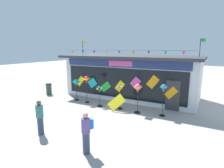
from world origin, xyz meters
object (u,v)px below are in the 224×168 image
object	(u,v)px
wind_spinner_left	(86,81)
person_near_camera	(86,132)
wind_spinner_center_left	(100,95)
trash_bin	(49,89)
wind_spinner_far_right	(163,92)
kite_shop_building	(131,76)
wind_spinner_center_right	(120,96)
display_kite_on_ground	(116,102)
person_mid_plaza	(40,117)
wind_spinner_right	(138,90)
wind_spinner_far_left	(76,84)

from	to	relation	value
wind_spinner_left	person_near_camera	size ratio (longest dim) A/B	1.21
wind_spinner_center_left	trash_bin	distance (m)	5.85
wind_spinner_far_right	trash_bin	distance (m)	10.21
kite_shop_building	wind_spinner_center_right	xyz separation A→B (m)	(0.70, -3.49, -0.88)
wind_spinner_left	display_kite_on_ground	bearing A→B (deg)	-12.09
wind_spinner_left	person_mid_plaza	xyz separation A→B (m)	(1.20, -5.26, -0.82)
wind_spinner_right	wind_spinner_far_right	size ratio (longest dim) A/B	0.95
wind_spinner_center_left	trash_bin	xyz separation A→B (m)	(-5.80, 0.66, -0.37)
wind_spinner_center_left	display_kite_on_ground	distance (m)	1.56
wind_spinner_left	person_mid_plaza	size ratio (longest dim) A/B	1.21
trash_bin	display_kite_on_ground	bearing A→B (deg)	-7.56
wind_spinner_center_left	wind_spinner_center_right	world-z (taller)	wind_spinner_center_right
wind_spinner_right	display_kite_on_ground	distance (m)	1.64
person_mid_plaza	display_kite_on_ground	xyz separation A→B (m)	(1.65, 4.65, -0.27)
wind_spinner_far_right	wind_spinner_center_right	bearing A→B (deg)	-178.18
wind_spinner_far_left	wind_spinner_center_left	bearing A→B (deg)	-9.63
display_kite_on_ground	wind_spinner_center_left	bearing A→B (deg)	168.22
wind_spinner_left	display_kite_on_ground	size ratio (longest dim) A/B	1.84
person_near_camera	display_kite_on_ground	size ratio (longest dim) A/B	1.52
wind_spinner_far_right	person_near_camera	xyz separation A→B (m)	(-1.61, -5.46, -0.64)
wind_spinner_right	wind_spinner_center_right	bearing A→B (deg)	174.34
wind_spinner_center_right	wind_spinner_right	world-z (taller)	wind_spinner_right
wind_spinner_center_left	wind_spinner_center_right	size ratio (longest dim) A/B	0.88
trash_bin	person_mid_plaza	bearing A→B (deg)	-44.81
wind_spinner_right	person_near_camera	world-z (taller)	wind_spinner_right
kite_shop_building	person_near_camera	distance (m)	9.11
wind_spinner_left	person_near_camera	world-z (taller)	wind_spinner_left
trash_bin	wind_spinner_center_left	bearing A→B (deg)	-6.45
wind_spinner_center_right	display_kite_on_ground	world-z (taller)	wind_spinner_center_right
kite_shop_building	wind_spinner_far_right	xyz separation A→B (m)	(3.54, -3.40, -0.23)
wind_spinner_right	person_mid_plaza	size ratio (longest dim) A/B	1.12
wind_spinner_far_left	person_mid_plaza	xyz separation A→B (m)	(2.29, -5.37, -0.50)
person_mid_plaza	wind_spinner_left	bearing A→B (deg)	-16.93
person_mid_plaza	wind_spinner_center_right	bearing A→B (deg)	-47.60
wind_spinner_left	person_near_camera	distance (m)	6.88
person_near_camera	person_mid_plaza	bearing A→B (deg)	-161.95
wind_spinner_far_right	person_mid_plaza	size ratio (longest dim) A/B	1.17
kite_shop_building	person_mid_plaza	size ratio (longest dim) A/B	6.59
wind_spinner_left	person_mid_plaza	bearing A→B (deg)	-77.17
wind_spinner_far_left	wind_spinner_left	xyz separation A→B (m)	(1.09, -0.12, 0.33)
wind_spinner_far_left	person_near_camera	world-z (taller)	wind_spinner_far_left
kite_shop_building	wind_spinner_center_left	world-z (taller)	kite_shop_building
kite_shop_building	wind_spinner_far_left	bearing A→B (deg)	-134.89
wind_spinner_right	person_near_camera	bearing A→B (deg)	-90.78
person_near_camera	trash_bin	distance (m)	10.36
wind_spinner_center_right	display_kite_on_ground	xyz separation A→B (m)	(-0.01, -0.49, -0.30)
trash_bin	wind_spinner_left	bearing A→B (deg)	-4.61
person_mid_plaza	kite_shop_building	bearing A→B (deg)	-36.08
wind_spinner_far_left	trash_bin	xyz separation A→B (m)	(-3.36, 0.24, -0.85)
wind_spinner_center_right	person_mid_plaza	distance (m)	5.40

